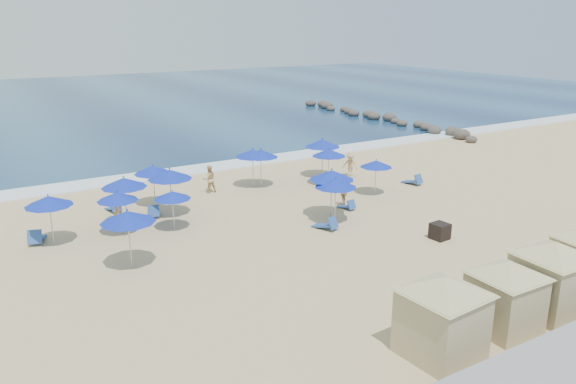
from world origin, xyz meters
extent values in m
plane|color=tan|center=(0.00, 0.00, 0.00)|extent=(160.00, 160.00, 0.00)
cube|color=#0E284F|center=(0.00, 55.00, 0.03)|extent=(160.00, 80.00, 0.06)
cube|color=white|center=(0.00, 15.50, 0.04)|extent=(160.00, 2.50, 0.08)
ellipsoid|color=#322C2A|center=(23.40, 12.00, 0.28)|extent=(1.00, 1.00, 0.65)
ellipsoid|color=#322C2A|center=(23.88, 13.50, 0.41)|extent=(1.48, 1.48, 0.96)
ellipsoid|color=#322C2A|center=(24.36, 15.00, 0.39)|extent=(1.40, 1.40, 0.91)
ellipsoid|color=#322C2A|center=(23.52, 16.50, 0.36)|extent=(1.32, 1.32, 0.86)
ellipsoid|color=#322C2A|center=(24.00, 18.00, 0.34)|extent=(1.24, 1.24, 0.81)
ellipsoid|color=#322C2A|center=(24.48, 19.50, 0.32)|extent=(1.16, 1.16, 0.75)
ellipsoid|color=#322C2A|center=(23.64, 21.00, 0.30)|extent=(1.08, 1.08, 0.70)
ellipsoid|color=#322C2A|center=(24.12, 22.50, 0.28)|extent=(1.00, 1.00, 0.65)
ellipsoid|color=#322C2A|center=(24.60, 24.00, 0.41)|extent=(1.48, 1.48, 0.96)
ellipsoid|color=#322C2A|center=(23.76, 25.50, 0.39)|extent=(1.40, 1.40, 0.91)
ellipsoid|color=#322C2A|center=(24.24, 27.00, 0.36)|extent=(1.32, 1.32, 0.86)
ellipsoid|color=#322C2A|center=(23.40, 28.50, 0.34)|extent=(1.24, 1.24, 0.81)
ellipsoid|color=#322C2A|center=(23.88, 30.00, 0.32)|extent=(1.16, 1.16, 0.75)
ellipsoid|color=#322C2A|center=(24.36, 31.50, 0.30)|extent=(1.08, 1.08, 0.70)
ellipsoid|color=#322C2A|center=(23.52, 33.00, 0.28)|extent=(1.00, 1.00, 0.65)
ellipsoid|color=#322C2A|center=(24.00, 34.50, 0.41)|extent=(1.48, 1.48, 0.96)
ellipsoid|color=#322C2A|center=(24.48, 36.00, 0.39)|extent=(1.40, 1.40, 0.91)
ellipsoid|color=#322C2A|center=(23.64, 37.50, 0.36)|extent=(1.32, 1.32, 0.86)
cube|color=black|center=(4.35, -2.82, 0.39)|extent=(0.84, 0.84, 0.77)
cube|color=tan|center=(-2.92, -9.87, 1.06)|extent=(2.28, 2.28, 2.13)
cube|color=tan|center=(-2.92, -9.87, 2.13)|extent=(2.39, 2.39, 0.09)
pyramid|color=tan|center=(-2.92, -9.87, 2.66)|extent=(4.65, 4.65, 0.53)
cube|color=tan|center=(0.04, -9.85, 0.98)|extent=(1.98, 1.98, 1.96)
cube|color=tan|center=(0.04, -9.85, 1.96)|extent=(2.08, 2.08, 0.08)
pyramid|color=tan|center=(0.04, -9.85, 2.45)|extent=(4.29, 4.29, 0.49)
cube|color=tan|center=(2.40, -9.91, 1.07)|extent=(2.21, 2.21, 2.14)
cube|color=tan|center=(2.40, -9.91, 2.14)|extent=(2.32, 2.32, 0.09)
pyramid|color=tan|center=(2.40, -9.91, 2.68)|extent=(4.70, 4.70, 0.54)
cylinder|color=#A5A8AD|center=(-11.56, 6.00, 0.98)|extent=(0.05, 0.05, 1.96)
cone|color=#0F24A3|center=(-11.56, 6.00, 2.14)|extent=(2.16, 2.16, 0.46)
sphere|color=#0F24A3|center=(-11.56, 6.00, 2.42)|extent=(0.08, 0.08, 0.08)
cylinder|color=#A5A8AD|center=(-8.54, 5.68, 0.89)|extent=(0.05, 0.05, 1.78)
cone|color=#0F24A3|center=(-8.54, 5.68, 1.94)|extent=(1.97, 1.97, 0.42)
sphere|color=#0F24A3|center=(-8.54, 5.68, 2.20)|extent=(0.07, 0.07, 0.07)
cylinder|color=#A5A8AD|center=(-7.87, 6.86, 1.03)|extent=(0.05, 0.05, 2.06)
cone|color=#0F24A3|center=(-7.87, 6.86, 2.25)|extent=(2.28, 2.28, 0.49)
sphere|color=#0F24A3|center=(-7.87, 6.86, 2.55)|extent=(0.09, 0.09, 0.09)
cylinder|color=#A5A8AD|center=(-6.07, 4.95, 0.83)|extent=(0.04, 0.04, 1.66)
cone|color=#0F24A3|center=(-6.07, 4.95, 1.81)|extent=(1.83, 1.83, 0.39)
sphere|color=#0F24A3|center=(-6.07, 4.95, 2.05)|extent=(0.07, 0.07, 0.07)
cylinder|color=#A5A8AD|center=(-5.61, 9.22, 0.96)|extent=(0.05, 0.05, 1.92)
cone|color=#0F24A3|center=(-5.61, 9.22, 2.09)|extent=(2.12, 2.12, 0.45)
sphere|color=#0F24A3|center=(-5.61, 9.22, 2.37)|extent=(0.08, 0.08, 0.08)
cylinder|color=#A5A8AD|center=(-5.44, 6.97, 1.06)|extent=(0.06, 0.06, 2.12)
cone|color=#0F24A3|center=(-5.44, 6.97, 2.32)|extent=(2.35, 2.35, 0.50)
sphere|color=#0F24A3|center=(-5.44, 6.97, 2.62)|extent=(0.09, 0.09, 0.09)
cylinder|color=#A5A8AD|center=(1.41, 1.64, 0.98)|extent=(0.05, 0.05, 1.95)
cone|color=#0F24A3|center=(1.41, 1.64, 2.13)|extent=(2.16, 2.16, 0.46)
sphere|color=#0F24A3|center=(1.41, 1.64, 2.42)|extent=(0.08, 0.08, 0.08)
cylinder|color=#A5A8AD|center=(0.91, 9.70, 0.99)|extent=(0.05, 0.05, 1.98)
cone|color=#0F24A3|center=(0.91, 9.70, 2.17)|extent=(2.19, 2.19, 0.47)
sphere|color=#0F24A3|center=(0.91, 9.70, 2.45)|extent=(0.08, 0.08, 0.08)
cylinder|color=#A5A8AD|center=(1.71, 2.41, 1.07)|extent=(0.06, 0.06, 2.14)
cone|color=#0F24A3|center=(1.71, 2.41, 2.33)|extent=(2.36, 2.36, 0.51)
sphere|color=#0F24A3|center=(1.71, 2.41, 2.64)|extent=(0.09, 0.09, 0.09)
cylinder|color=#A5A8AD|center=(5.95, 9.39, 1.05)|extent=(0.06, 0.06, 2.11)
cone|color=#0F24A3|center=(5.95, 9.39, 2.30)|extent=(2.33, 2.33, 0.50)
sphere|color=#0F24A3|center=(5.95, 9.39, 2.61)|extent=(0.09, 0.09, 0.09)
cylinder|color=#A5A8AD|center=(5.20, 7.59, 0.97)|extent=(0.05, 0.05, 1.93)
cone|color=#0F24A3|center=(5.20, 7.59, 2.11)|extent=(2.14, 2.14, 0.46)
sphere|color=#0F24A3|center=(5.20, 7.59, 2.39)|extent=(0.08, 0.08, 0.08)
cylinder|color=#A5A8AD|center=(6.40, 4.44, 0.87)|extent=(0.05, 0.05, 1.74)
cone|color=#0F24A3|center=(6.40, 4.44, 1.90)|extent=(1.92, 1.92, 0.41)
sphere|color=#0F24A3|center=(6.40, 4.44, 2.15)|extent=(0.07, 0.07, 0.07)
cylinder|color=#A5A8AD|center=(1.34, 9.44, 0.98)|extent=(0.05, 0.05, 1.97)
cone|color=#0F24A3|center=(1.34, 9.44, 2.15)|extent=(2.18, 2.18, 0.47)
sphere|color=#0F24A3|center=(1.34, 9.44, 2.44)|extent=(0.08, 0.08, 0.08)
cylinder|color=#A5A8AD|center=(-9.19, 1.58, 1.04)|extent=(0.05, 0.05, 2.07)
cone|color=#0F24A3|center=(-9.19, 1.58, 2.27)|extent=(2.29, 2.29, 0.49)
sphere|color=#0F24A3|center=(-9.19, 1.58, 2.57)|extent=(0.09, 0.09, 0.09)
cube|color=#294D96|center=(-12.16, 6.78, 0.18)|extent=(0.99, 1.46, 0.37)
cube|color=#294D96|center=(-12.33, 6.24, 0.45)|extent=(0.71, 0.53, 0.65)
cube|color=#294D96|center=(-7.92, 9.49, 0.16)|extent=(0.72, 1.23, 0.32)
cube|color=#294D96|center=(-7.84, 9.00, 0.39)|extent=(0.59, 0.40, 0.56)
cube|color=#294D96|center=(-6.26, 7.59, 0.17)|extent=(0.91, 1.37, 0.35)
cube|color=#294D96|center=(-6.40, 7.08, 0.42)|extent=(0.66, 0.49, 0.61)
cube|color=#294D96|center=(0.43, 1.18, 0.17)|extent=(0.98, 1.38, 0.34)
cube|color=#294D96|center=(0.61, 0.69, 0.42)|extent=(0.67, 0.52, 0.61)
cube|color=#294D96|center=(3.26, 3.15, 0.14)|extent=(0.63, 1.11, 0.29)
cube|color=#294D96|center=(3.31, 2.71, 0.35)|extent=(0.53, 0.35, 0.51)
cube|color=#294D96|center=(9.88, 4.99, 0.17)|extent=(0.82, 1.36, 0.35)
cube|color=#294D96|center=(9.98, 4.46, 0.43)|extent=(0.65, 0.45, 0.62)
imported|color=tan|center=(-8.22, 7.22, 0.82)|extent=(0.71, 0.69, 1.64)
imported|color=tan|center=(-1.93, 10.00, 0.84)|extent=(0.87, 0.71, 1.68)
imported|color=tan|center=(3.40, 3.58, 0.82)|extent=(1.01, 0.91, 1.65)
imported|color=tan|center=(7.57, 8.45, 0.83)|extent=(1.13, 1.24, 1.67)
camera|label=1|loc=(-14.86, -20.48, 9.91)|focal=35.00mm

